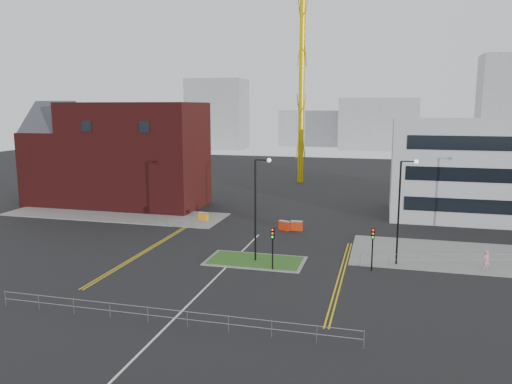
# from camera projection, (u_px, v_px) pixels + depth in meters

# --- Properties ---
(ground) EXTENTS (200.00, 200.00, 0.00)m
(ground) POSITION_uv_depth(u_px,v_px,m) (202.00, 291.00, 36.85)
(ground) COLOR black
(ground) RESTS_ON ground
(pavement_left) EXTENTS (28.00, 8.00, 0.12)m
(pavement_left) POSITION_uv_depth(u_px,v_px,m) (115.00, 214.00, 62.79)
(pavement_left) COLOR slate
(pavement_left) RESTS_ON ground
(pavement_right) EXTENTS (24.00, 10.00, 0.12)m
(pavement_right) POSITION_uv_depth(u_px,v_px,m) (488.00, 258.00, 44.70)
(pavement_right) COLOR slate
(pavement_right) RESTS_ON ground
(island_kerb) EXTENTS (8.60, 4.60, 0.08)m
(island_kerb) POSITION_uv_depth(u_px,v_px,m) (255.00, 261.00, 43.97)
(island_kerb) COLOR slate
(island_kerb) RESTS_ON ground
(grass_island) EXTENTS (8.00, 4.00, 0.12)m
(grass_island) POSITION_uv_depth(u_px,v_px,m) (255.00, 261.00, 43.97)
(grass_island) COLOR #25541C
(grass_island) RESTS_ON ground
(brick_building) EXTENTS (24.20, 10.07, 14.24)m
(brick_building) POSITION_uv_depth(u_px,v_px,m) (116.00, 156.00, 68.10)
(brick_building) COLOR #4D1313
(brick_building) RESTS_ON ground
(office_block) EXTENTS (25.00, 12.20, 12.00)m
(office_block) POSITION_uv_depth(u_px,v_px,m) (499.00, 169.00, 59.83)
(office_block) COLOR #B4B6B9
(office_block) RESTS_ON ground
(tower_crane) EXTENTS (52.84, 6.29, 41.48)m
(tower_crane) POSITION_uv_depth(u_px,v_px,m) (335.00, 15.00, 83.04)
(tower_crane) COLOR yellow
(tower_crane) RESTS_ON ground
(streetlamp_island) EXTENTS (1.46, 0.36, 9.18)m
(streetlamp_island) POSITION_uv_depth(u_px,v_px,m) (258.00, 201.00, 43.00)
(streetlamp_island) COLOR black
(streetlamp_island) RESTS_ON ground
(streetlamp_right_near) EXTENTS (1.46, 0.36, 9.18)m
(streetlamp_right_near) POSITION_uv_depth(u_px,v_px,m) (402.00, 204.00, 41.92)
(streetlamp_right_near) COLOR black
(streetlamp_right_near) RESTS_ON ground
(traffic_light_island) EXTENTS (0.28, 0.33, 3.65)m
(traffic_light_island) POSITION_uv_depth(u_px,v_px,m) (273.00, 241.00, 41.12)
(traffic_light_island) COLOR black
(traffic_light_island) RESTS_ON ground
(traffic_light_right) EXTENTS (0.28, 0.33, 3.65)m
(traffic_light_right) POSITION_uv_depth(u_px,v_px,m) (373.00, 241.00, 41.03)
(traffic_light_right) COLOR black
(traffic_light_right) RESTS_ON ground
(railing_front) EXTENTS (24.05, 0.05, 1.10)m
(railing_front) POSITION_uv_depth(u_px,v_px,m) (167.00, 314.00, 30.99)
(railing_front) COLOR gray
(railing_front) RESTS_ON ground
(railing_left) EXTENTS (6.05, 0.05, 1.10)m
(railing_left) POSITION_uv_depth(u_px,v_px,m) (167.00, 220.00, 56.62)
(railing_left) COLOR gray
(railing_left) RESTS_ON ground
(railing_right) EXTENTS (19.05, 5.05, 1.10)m
(railing_right) POSITION_uv_depth(u_px,v_px,m) (475.00, 257.00, 42.57)
(railing_right) COLOR gray
(railing_right) RESTS_ON ground
(centre_line) EXTENTS (0.15, 30.00, 0.01)m
(centre_line) POSITION_uv_depth(u_px,v_px,m) (211.00, 282.00, 38.75)
(centre_line) COLOR silver
(centre_line) RESTS_ON ground
(yellow_left_a) EXTENTS (0.12, 24.00, 0.01)m
(yellow_left_a) POSITION_uv_depth(u_px,v_px,m) (152.00, 246.00, 48.62)
(yellow_left_a) COLOR gold
(yellow_left_a) RESTS_ON ground
(yellow_left_b) EXTENTS (0.12, 24.00, 0.01)m
(yellow_left_b) POSITION_uv_depth(u_px,v_px,m) (154.00, 247.00, 48.55)
(yellow_left_b) COLOR gold
(yellow_left_b) RESTS_ON ground
(yellow_right_a) EXTENTS (0.12, 20.00, 0.01)m
(yellow_right_a) POSITION_uv_depth(u_px,v_px,m) (339.00, 276.00, 40.20)
(yellow_right_a) COLOR gold
(yellow_right_a) RESTS_ON ground
(yellow_right_b) EXTENTS (0.12, 20.00, 0.01)m
(yellow_right_b) POSITION_uv_depth(u_px,v_px,m) (343.00, 276.00, 40.12)
(yellow_right_b) COLOR gold
(yellow_right_b) RESTS_ON ground
(skyline_a) EXTENTS (18.00, 12.00, 22.00)m
(skyline_a) POSITION_uv_depth(u_px,v_px,m) (217.00, 114.00, 159.35)
(skyline_a) COLOR gray
(skyline_a) RESTS_ON ground
(skyline_b) EXTENTS (24.00, 12.00, 16.00)m
(skyline_b) POSITION_uv_depth(u_px,v_px,m) (378.00, 124.00, 156.94)
(skyline_b) COLOR gray
(skyline_b) RESTS_ON ground
(skyline_c) EXTENTS (14.00, 12.00, 28.00)m
(skyline_c) POSITION_uv_depth(u_px,v_px,m) (505.00, 104.00, 142.43)
(skyline_c) COLOR gray
(skyline_c) RESTS_ON ground
(skyline_d) EXTENTS (30.00, 12.00, 12.00)m
(skyline_d) POSITION_uv_depth(u_px,v_px,m) (325.00, 128.00, 171.30)
(skyline_d) COLOR gray
(skyline_d) RESTS_ON ground
(pedestrian) EXTENTS (0.77, 0.69, 1.78)m
(pedestrian) POSITION_uv_depth(u_px,v_px,m) (486.00, 261.00, 41.16)
(pedestrian) COLOR pink
(pedestrian) RESTS_ON ground
(barrier_left) EXTENTS (1.29, 0.74, 1.03)m
(barrier_left) POSITION_uv_depth(u_px,v_px,m) (203.00, 216.00, 59.35)
(barrier_left) COLOR orange
(barrier_left) RESTS_ON ground
(barrier_mid) EXTENTS (1.33, 0.86, 1.07)m
(barrier_mid) POSITION_uv_depth(u_px,v_px,m) (284.00, 225.00, 54.88)
(barrier_mid) COLOR red
(barrier_mid) RESTS_ON ground
(barrier_right) EXTENTS (1.28, 0.45, 1.07)m
(barrier_right) POSITION_uv_depth(u_px,v_px,m) (297.00, 225.00, 54.79)
(barrier_right) COLOR red
(barrier_right) RESTS_ON ground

